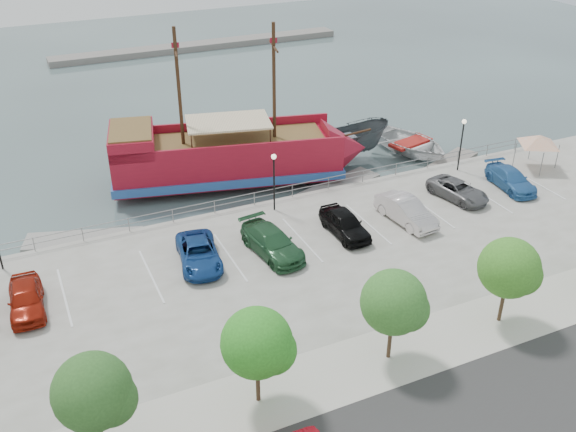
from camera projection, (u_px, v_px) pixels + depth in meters
name	position (u px, v px, depth m)	size (l,w,h in m)	color
ground	(315.00, 268.00, 40.79)	(160.00, 160.00, 0.00)	#3A4747
sidewalk	(405.00, 351.00, 32.36)	(100.00, 4.00, 0.05)	#BEB6A5
seawall_railing	(267.00, 196.00, 46.25)	(50.00, 0.06, 1.00)	gray
far_shore	(200.00, 46.00, 87.93)	(40.00, 3.00, 0.80)	slate
pirate_ship	(246.00, 156.00, 50.81)	(21.06, 10.03, 13.04)	maroon
patrol_boat	(345.00, 144.00, 54.57)	(2.98, 7.92, 3.07)	#3C4347
speedboat	(410.00, 146.00, 56.19)	(5.43, 7.60, 1.57)	silver
dock_west	(84.00, 240.00, 43.30)	(7.75, 2.22, 0.44)	gray
dock_mid	(339.00, 187.00, 50.43)	(7.54, 2.15, 0.43)	gray
dock_east	(449.00, 164.00, 54.32)	(6.79, 1.94, 0.39)	gray
canopy_tent	(540.00, 135.00, 50.41)	(4.75, 4.75, 3.19)	slate
lamp_post_mid	(274.00, 172.00, 44.04)	(0.36, 0.36, 4.28)	black
lamp_post_right	(462.00, 136.00, 49.87)	(0.36, 0.36, 4.28)	black
tree_b	(97.00, 393.00, 25.29)	(3.30, 3.20, 5.00)	#473321
tree_c	(260.00, 345.00, 27.84)	(3.30, 3.20, 5.00)	#473321
tree_d	(397.00, 304.00, 30.39)	(3.30, 3.20, 5.00)	#473321
tree_e	(512.00, 270.00, 32.94)	(3.30, 3.20, 5.00)	#473321
parked_car_a	(26.00, 298.00, 34.99)	(1.83, 4.55, 1.55)	maroon
parked_car_c	(199.00, 253.00, 39.09)	(2.38, 5.16, 1.43)	navy
parked_car_d	(272.00, 242.00, 40.08)	(2.22, 5.46, 1.59)	#255330
parked_car_e	(345.00, 223.00, 42.16)	(1.89, 4.69, 1.60)	black
parked_car_f	(406.00, 211.00, 43.59)	(1.75, 5.03, 1.66)	beige
parked_car_g	(458.00, 190.00, 46.69)	(2.20, 4.76, 1.32)	#5D5D5E
parked_car_h	(511.00, 179.00, 48.18)	(2.01, 4.94, 1.43)	#2C64A4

